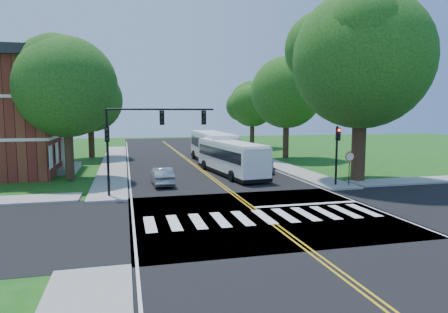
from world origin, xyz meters
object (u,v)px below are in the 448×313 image
object	(u,v)px
signal_nw	(144,130)
bus_follow	(213,147)
dark_sedan	(257,164)
bus_lead	(230,157)
hatchback	(162,176)
signal_ne	(337,147)
suv	(261,164)

from	to	relation	value
signal_nw	bus_follow	xyz separation A→B (m)	(8.07, 15.94, -2.60)
signal_nw	dark_sedan	size ratio (longest dim) A/B	1.50
bus_lead	hatchback	distance (m)	7.47
signal_ne	suv	world-z (taller)	signal_ne
signal_nw	suv	size ratio (longest dim) A/B	1.48
bus_follow	hatchback	bearing A→B (deg)	61.88
hatchback	dark_sedan	distance (m)	10.76
hatchback	suv	bearing A→B (deg)	-155.75
suv	hatchback	bearing A→B (deg)	48.33
bus_follow	suv	world-z (taller)	bus_follow
signal_ne	bus_follow	distance (m)	17.06
signal_ne	hatchback	bearing A→B (deg)	163.36
suv	dark_sedan	bearing A→B (deg)	-31.52
signal_nw	hatchback	bearing A→B (deg)	69.10
signal_ne	dark_sedan	bearing A→B (deg)	109.52
signal_nw	dark_sedan	distance (m)	14.57
bus_follow	suv	bearing A→B (deg)	113.23
signal_ne	hatchback	distance (m)	13.36
suv	bus_lead	bearing A→B (deg)	39.66
bus_follow	dark_sedan	distance (m)	7.61
signal_ne	dark_sedan	distance (m)	9.76
bus_follow	hatchback	distance (m)	13.89
signal_ne	hatchback	world-z (taller)	signal_ne
bus_lead	suv	distance (m)	3.59
signal_ne	suv	size ratio (longest dim) A/B	0.91
bus_follow	bus_lead	bearing A→B (deg)	88.93
bus_lead	bus_follow	size ratio (longest dim) A/B	0.90
dark_sedan	signal_ne	bearing A→B (deg)	121.69
hatchback	bus_follow	bearing A→B (deg)	-120.64
bus_lead	bus_follow	bearing A→B (deg)	-98.25
suv	dark_sedan	distance (m)	0.46
bus_lead	dark_sedan	world-z (taller)	bus_lead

